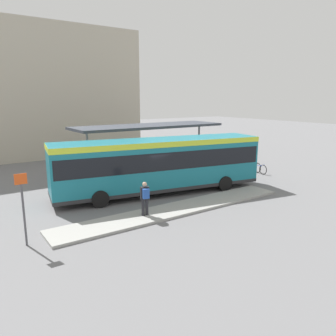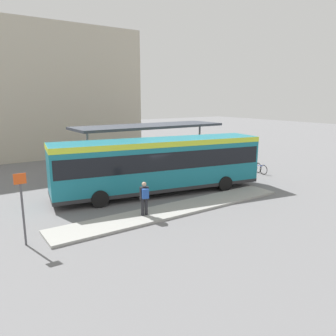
{
  "view_description": "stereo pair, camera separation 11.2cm",
  "coord_description": "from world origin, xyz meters",
  "px_view_note": "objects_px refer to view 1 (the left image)",
  "views": [
    {
      "loc": [
        -10.13,
        -15.6,
        5.48
      ],
      "look_at": [
        0.61,
        0.0,
        1.43
      ],
      "focal_mm": 35.0,
      "sensor_mm": 36.0,
      "label": 1
    },
    {
      "loc": [
        -10.03,
        -15.67,
        5.48
      ],
      "look_at": [
        0.61,
        0.0,
        1.43
      ],
      "focal_mm": 35.0,
      "sensor_mm": 36.0,
      "label": 2
    }
  ],
  "objects_px": {
    "pedestrian_waiting": "(145,197)",
    "bicycle_black": "(253,166)",
    "potted_planter_near_shelter": "(155,171)",
    "city_bus": "(159,162)",
    "bicycle_blue": "(258,168)",
    "bicycle_white": "(242,166)",
    "platform_sign": "(23,206)"
  },
  "relations": [
    {
      "from": "pedestrian_waiting",
      "to": "bicycle_black",
      "type": "relative_size",
      "value": 0.9
    },
    {
      "from": "potted_planter_near_shelter",
      "to": "city_bus",
      "type": "bearing_deg",
      "value": -116.62
    },
    {
      "from": "pedestrian_waiting",
      "to": "bicycle_black",
      "type": "xyz_separation_m",
      "value": [
        11.88,
        3.99,
        -0.65
      ]
    },
    {
      "from": "pedestrian_waiting",
      "to": "bicycle_blue",
      "type": "bearing_deg",
      "value": -59.23
    },
    {
      "from": "bicycle_white",
      "to": "bicycle_black",
      "type": "bearing_deg",
      "value": 22.23
    },
    {
      "from": "bicycle_blue",
      "to": "bicycle_white",
      "type": "xyz_separation_m",
      "value": [
        -0.2,
        1.39,
        -0.01
      ]
    },
    {
      "from": "city_bus",
      "to": "platform_sign",
      "type": "distance_m",
      "value": 8.58
    },
    {
      "from": "bicycle_white",
      "to": "potted_planter_near_shelter",
      "type": "distance_m",
      "value": 7.46
    },
    {
      "from": "pedestrian_waiting",
      "to": "potted_planter_near_shelter",
      "type": "bearing_deg",
      "value": -20.84
    },
    {
      "from": "pedestrian_waiting",
      "to": "bicycle_white",
      "type": "height_order",
      "value": "pedestrian_waiting"
    },
    {
      "from": "potted_planter_near_shelter",
      "to": "platform_sign",
      "type": "xyz_separation_m",
      "value": [
        -9.31,
        -5.64,
        0.88
      ]
    },
    {
      "from": "bicycle_black",
      "to": "platform_sign",
      "type": "relative_size",
      "value": 0.64
    },
    {
      "from": "bicycle_blue",
      "to": "city_bus",
      "type": "bearing_deg",
      "value": -84.91
    },
    {
      "from": "bicycle_black",
      "to": "potted_planter_near_shelter",
      "type": "distance_m",
      "value": 7.95
    },
    {
      "from": "city_bus",
      "to": "bicycle_white",
      "type": "xyz_separation_m",
      "value": [
        8.68,
        1.59,
        -1.5
      ]
    },
    {
      "from": "pedestrian_waiting",
      "to": "bicycle_white",
      "type": "bearing_deg",
      "value": -52.81
    },
    {
      "from": "bicycle_white",
      "to": "platform_sign",
      "type": "xyz_separation_m",
      "value": [
        -16.69,
        -4.63,
        1.2
      ]
    },
    {
      "from": "bicycle_blue",
      "to": "platform_sign",
      "type": "bearing_deg",
      "value": -75.32
    },
    {
      "from": "bicycle_white",
      "to": "potted_planter_near_shelter",
      "type": "relative_size",
      "value": 1.24
    },
    {
      "from": "potted_planter_near_shelter",
      "to": "pedestrian_waiting",
      "type": "bearing_deg",
      "value": -125.88
    },
    {
      "from": "city_bus",
      "to": "pedestrian_waiting",
      "type": "height_order",
      "value": "city_bus"
    },
    {
      "from": "city_bus",
      "to": "bicycle_black",
      "type": "bearing_deg",
      "value": 15.9
    },
    {
      "from": "city_bus",
      "to": "pedestrian_waiting",
      "type": "bearing_deg",
      "value": -122.02
    },
    {
      "from": "pedestrian_waiting",
      "to": "potted_planter_near_shelter",
      "type": "xyz_separation_m",
      "value": [
        4.11,
        5.68,
        -0.37
      ]
    },
    {
      "from": "pedestrian_waiting",
      "to": "potted_planter_near_shelter",
      "type": "relative_size",
      "value": 1.22
    },
    {
      "from": "bicycle_blue",
      "to": "bicycle_black",
      "type": "relative_size",
      "value": 0.96
    },
    {
      "from": "bicycle_blue",
      "to": "bicycle_black",
      "type": "height_order",
      "value": "bicycle_black"
    },
    {
      "from": "potted_planter_near_shelter",
      "to": "platform_sign",
      "type": "height_order",
      "value": "platform_sign"
    },
    {
      "from": "pedestrian_waiting",
      "to": "bicycle_black",
      "type": "bearing_deg",
      "value": -56.41
    },
    {
      "from": "bicycle_blue",
      "to": "potted_planter_near_shelter",
      "type": "distance_m",
      "value": 7.95
    },
    {
      "from": "bicycle_blue",
      "to": "platform_sign",
      "type": "relative_size",
      "value": 0.61
    },
    {
      "from": "bicycle_blue",
      "to": "bicycle_white",
      "type": "relative_size",
      "value": 1.04
    }
  ]
}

